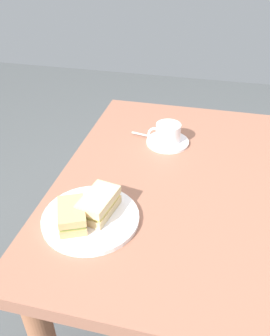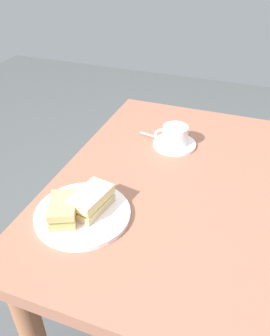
% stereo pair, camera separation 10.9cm
% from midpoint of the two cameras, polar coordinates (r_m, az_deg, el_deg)
% --- Properties ---
extents(ground_plane, '(6.00, 6.00, 0.00)m').
position_cam_midpoint_polar(ground_plane, '(1.68, 3.29, -23.13)').
color(ground_plane, '#4F5354').
extents(dining_table, '(1.07, 0.76, 0.77)m').
position_cam_midpoint_polar(dining_table, '(1.19, 4.31, -6.89)').
color(dining_table, '#99614B').
rests_on(dining_table, ground_plane).
extents(sandwich_plate, '(0.27, 0.27, 0.01)m').
position_cam_midpoint_polar(sandwich_plate, '(0.96, -10.70, -8.34)').
color(sandwich_plate, white).
rests_on(sandwich_plate, dining_table).
extents(sandwich_front, '(0.14, 0.10, 0.06)m').
position_cam_midpoint_polar(sandwich_front, '(0.94, -9.40, -6.07)').
color(sandwich_front, '#DCBC84').
rests_on(sandwich_front, sandwich_plate).
extents(sandwich_back, '(0.13, 0.11, 0.05)m').
position_cam_midpoint_polar(sandwich_back, '(0.93, -13.85, -7.85)').
color(sandwich_back, tan).
rests_on(sandwich_back, sandwich_plate).
extents(coffee_saucer, '(0.16, 0.16, 0.01)m').
position_cam_midpoint_polar(coffee_saucer, '(1.28, 3.05, 4.33)').
color(coffee_saucer, white).
rests_on(coffee_saucer, dining_table).
extents(coffee_cup, '(0.09, 0.12, 0.07)m').
position_cam_midpoint_polar(coffee_cup, '(1.25, 3.03, 5.92)').
color(coffee_cup, white).
rests_on(coffee_cup, coffee_saucer).
extents(spoon, '(0.03, 0.10, 0.01)m').
position_cam_midpoint_polar(spoon, '(1.30, -0.26, 5.37)').
color(spoon, silver).
rests_on(spoon, coffee_saucer).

